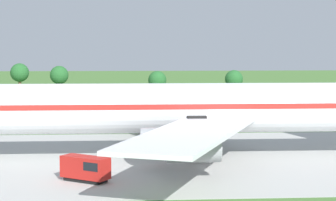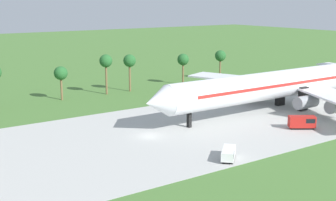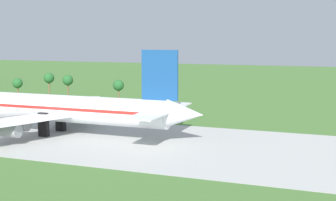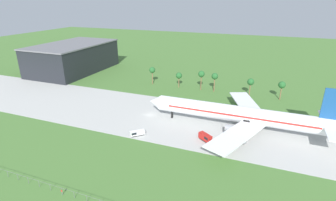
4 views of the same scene
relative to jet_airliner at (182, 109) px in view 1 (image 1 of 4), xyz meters
The scene contains 3 objects.
jet_airliner is the anchor object (origin of this frame).
baggage_tug 18.89m from the jet_airliner, 128.80° to the right, with size 5.55×4.69×2.68m.
palm_tree_row 46.58m from the jet_airliner, 118.60° to the left, with size 75.63×3.60×11.22m.
Camera 1 is at (33.00, -77.53, 14.16)m, focal length 65.00 mm.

